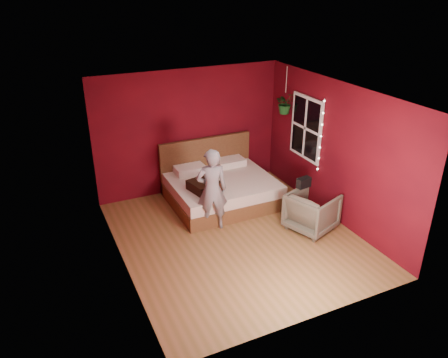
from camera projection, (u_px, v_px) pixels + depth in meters
floor at (237, 237)px, 7.80m from camera, size 4.50×4.50×0.00m
room_walls at (238, 150)px, 7.09m from camera, size 4.04×4.54×2.62m
window at (306, 128)px, 8.66m from camera, size 0.05×0.97×1.27m
fairy_lights at (321, 136)px, 8.22m from camera, size 0.04×0.04×1.45m
bed at (220, 187)px, 8.97m from camera, size 2.06×1.75×1.13m
person at (212, 190)px, 7.78m from camera, size 0.63×0.49×1.55m
armchair at (312, 211)px, 7.91m from camera, size 1.02×1.00×0.72m
handbag at (304, 182)px, 7.96m from camera, size 0.28×0.17×0.19m
throw_pillow at (204, 186)px, 8.33m from camera, size 0.61×0.61×0.18m
hanging_plant at (285, 103)px, 9.03m from camera, size 0.42×0.37×0.97m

